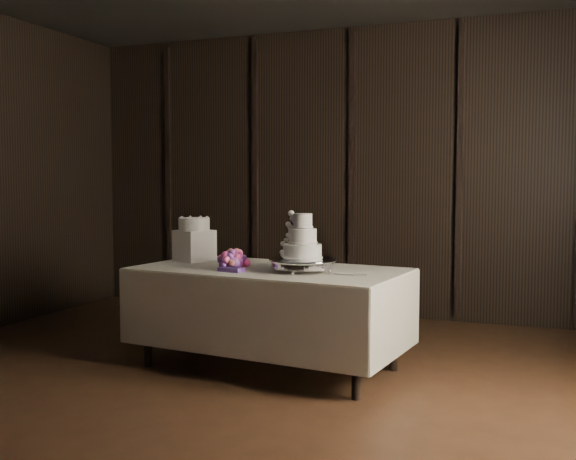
{
  "coord_description": "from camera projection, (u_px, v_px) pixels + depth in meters",
  "views": [
    {
      "loc": [
        1.89,
        -3.35,
        1.41
      ],
      "look_at": [
        0.13,
        1.26,
        1.05
      ],
      "focal_mm": 42.0,
      "sensor_mm": 36.0,
      "label": 1
    }
  ],
  "objects": [
    {
      "name": "bouquet",
      "position": [
        232.0,
        261.0,
        4.96
      ],
      "size": [
        0.35,
        0.43,
        0.18
      ],
      "primitive_type": null,
      "rotation": [
        0.0,
        0.0,
        -0.16
      ],
      "color": "#E85090",
      "rests_on": "display_table"
    },
    {
      "name": "cake_stand",
      "position": [
        303.0,
        265.0,
        4.83
      ],
      "size": [
        0.57,
        0.57,
        0.09
      ],
      "primitive_type": "cylinder",
      "rotation": [
        0.0,
        0.0,
        0.2
      ],
      "color": "silver",
      "rests_on": "display_table"
    },
    {
      "name": "display_table",
      "position": [
        269.0,
        314.0,
        5.05
      ],
      "size": [
        2.1,
        1.26,
        0.76
      ],
      "rotation": [
        0.0,
        0.0,
        -0.12
      ],
      "color": "silver",
      "rests_on": "ground"
    },
    {
      "name": "room",
      "position": [
        186.0,
        165.0,
        3.79
      ],
      "size": [
        6.08,
        7.08,
        3.08
      ],
      "color": "black",
      "rests_on": "ground"
    },
    {
      "name": "small_cake",
      "position": [
        194.0,
        224.0,
        5.48
      ],
      "size": [
        0.32,
        0.32,
        0.1
      ],
      "primitive_type": "cylinder",
      "rotation": [
        0.0,
        0.0,
        -0.33
      ],
      "color": "white",
      "rests_on": "box_pedestal"
    },
    {
      "name": "wedding_cake",
      "position": [
        299.0,
        241.0,
        4.81
      ],
      "size": [
        0.3,
        0.27,
        0.33
      ],
      "rotation": [
        0.0,
        0.0,
        0.07
      ],
      "color": "white",
      "rests_on": "cake_stand"
    },
    {
      "name": "box_pedestal",
      "position": [
        194.0,
        245.0,
        5.49
      ],
      "size": [
        0.34,
        0.34,
        0.25
      ],
      "primitive_type": "cube",
      "rotation": [
        0.0,
        0.0,
        -0.43
      ],
      "color": "white",
      "rests_on": "display_table"
    },
    {
      "name": "cake_knife",
      "position": [
        335.0,
        274.0,
        4.65
      ],
      "size": [
        0.37,
        0.04,
        0.01
      ],
      "primitive_type": "cube",
      "rotation": [
        0.0,
        0.0,
        -0.04
      ],
      "color": "silver",
      "rests_on": "display_table"
    }
  ]
}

